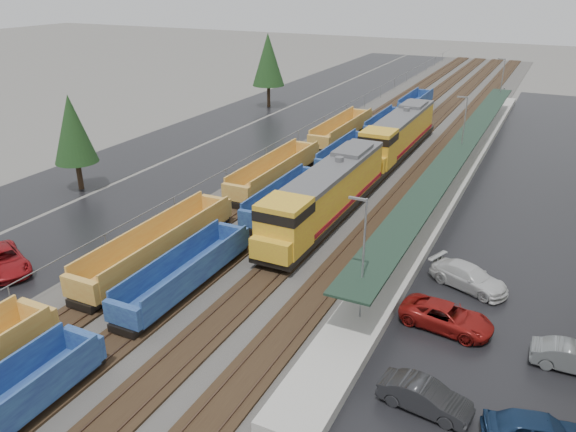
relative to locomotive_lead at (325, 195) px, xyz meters
name	(u,v)px	position (x,y,z in m)	size (l,w,h in m)	color
ballast_strip	(395,140)	(-2.00, 27.28, -2.49)	(20.00, 160.00, 0.08)	#302D2B
trackbed	(395,139)	(-2.00, 27.28, -2.37)	(14.60, 160.00, 0.22)	black
west_parking_lot	(286,127)	(-17.00, 27.28, -2.52)	(10.00, 160.00, 0.02)	black
west_road	(223,119)	(-27.00, 27.28, -2.52)	(9.00, 160.00, 0.02)	black
east_commuter_lot	(559,189)	(17.00, 17.28, -2.52)	(16.00, 100.00, 0.02)	black
station_platform	(459,168)	(7.50, 17.29, -1.79)	(3.00, 80.00, 8.00)	#9E9B93
chainlink_fence	(320,122)	(-11.50, 25.72, -0.92)	(0.08, 160.04, 2.02)	gray
tree_west_near	(72,129)	(-24.00, -2.72, 3.29)	(3.96, 3.96, 9.00)	#332316
tree_west_far	(268,60)	(-25.00, 37.28, 4.60)	(4.84, 4.84, 11.00)	#332316
locomotive_lead	(325,195)	(0.00, 0.00, 0.00)	(3.20, 21.08, 4.77)	black
locomotive_trail	(398,134)	(0.00, 21.00, 0.00)	(3.20, 21.08, 4.77)	black
well_string_yellow	(159,246)	(-8.00, -11.19, -1.34)	(2.69, 87.13, 2.38)	#C38236
well_string_blue	(287,199)	(-4.00, 1.02, -1.42)	(2.48, 100.16, 2.19)	navy
parked_car_west_c	(3,261)	(-16.70, -17.12, -1.74)	(5.67, 2.62, 1.58)	maroon
parked_car_east_a	(425,397)	(12.47, -17.76, -1.81)	(4.36, 1.52, 1.44)	black
parked_car_east_b	(447,317)	(12.00, -10.61, -1.79)	(5.27, 2.43, 1.46)	maroon
parked_car_east_c	(469,277)	(12.35, -5.37, -1.77)	(5.21, 2.12, 1.51)	silver
parked_car_east_d	(539,432)	(17.39, -17.85, -1.73)	(4.67, 1.88, 1.59)	#122746
parked_car_east_e	(575,358)	(18.68, -11.49, -1.83)	(4.24, 1.48, 1.40)	#5C5F61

